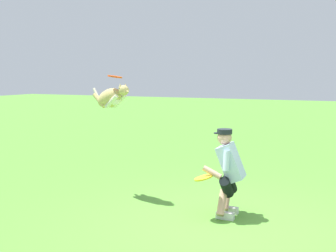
{
  "coord_description": "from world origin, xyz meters",
  "views": [
    {
      "loc": [
        -1.67,
        5.52,
        2.09
      ],
      "look_at": [
        1.1,
        -0.62,
        1.28
      ],
      "focal_mm": 46.38,
      "sensor_mm": 36.0,
      "label": 1
    }
  ],
  "objects_px": {
    "person": "(228,170)",
    "frisbee_flying": "(115,77)",
    "dog": "(111,98)",
    "frisbee_held": "(204,178)"
  },
  "relations": [
    {
      "from": "frisbee_flying",
      "to": "dog",
      "type": "bearing_deg",
      "value": -31.81
    },
    {
      "from": "person",
      "to": "frisbee_flying",
      "type": "xyz_separation_m",
      "value": [
        1.99,
        -0.16,
        1.35
      ]
    },
    {
      "from": "person",
      "to": "dog",
      "type": "relative_size",
      "value": 1.38
    },
    {
      "from": "dog",
      "to": "frisbee_flying",
      "type": "distance_m",
      "value": 0.39
    },
    {
      "from": "dog",
      "to": "frisbee_held",
      "type": "relative_size",
      "value": 3.38
    },
    {
      "from": "person",
      "to": "frisbee_flying",
      "type": "height_order",
      "value": "frisbee_flying"
    },
    {
      "from": "frisbee_held",
      "to": "frisbee_flying",
      "type": "bearing_deg",
      "value": -13.7
    },
    {
      "from": "dog",
      "to": "frisbee_held",
      "type": "bearing_deg",
      "value": 5.71
    },
    {
      "from": "person",
      "to": "dog",
      "type": "xyz_separation_m",
      "value": [
        2.12,
        -0.24,
        0.99
      ]
    },
    {
      "from": "person",
      "to": "frisbee_flying",
      "type": "bearing_deg",
      "value": -7.87
    }
  ]
}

